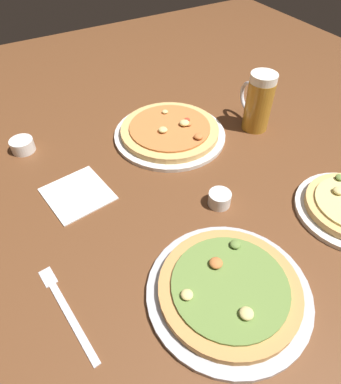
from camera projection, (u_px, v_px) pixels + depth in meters
name	position (u px, v px, depth m)	size (l,w,h in m)	color
ground_plane	(171.00, 202.00, 0.88)	(2.40, 2.40, 0.03)	brown
pizza_plate_near	(229.00, 290.00, 0.67)	(0.32, 0.32, 0.05)	#B2B2B7
pizza_plate_far	(170.00, 132.00, 1.04)	(0.34, 0.34, 0.05)	silver
beer_mug_amber	(258.00, 102.00, 1.03)	(0.08, 0.14, 0.18)	#B27A23
ramekin_sauce	(22.00, 145.00, 0.99)	(0.07, 0.07, 0.04)	white
ramekin_butter	(219.00, 199.00, 0.84)	(0.06, 0.06, 0.04)	white
napkin_folded	(77.00, 193.00, 0.88)	(0.15, 0.16, 0.01)	white
fork_left	(67.00, 310.00, 0.66)	(0.05, 0.24, 0.01)	silver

